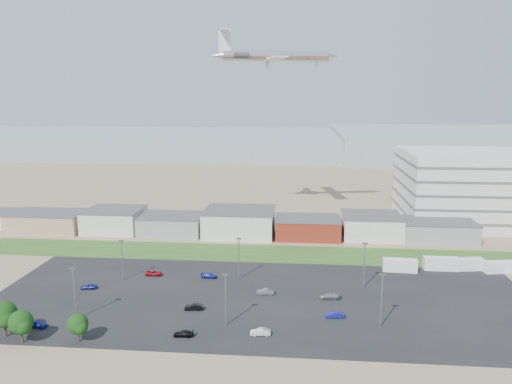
# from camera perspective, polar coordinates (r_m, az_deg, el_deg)

# --- Properties ---
(ground) EXTENTS (700.00, 700.00, 0.00)m
(ground) POSITION_cam_1_polar(r_m,az_deg,el_deg) (95.80, -3.61, -16.62)
(ground) COLOR #8D7359
(ground) RESTS_ON ground
(parking_lot) EXTENTS (120.00, 50.00, 0.01)m
(parking_lot) POSITION_cam_1_polar(r_m,az_deg,el_deg) (113.22, 0.52, -12.06)
(parking_lot) COLOR black
(parking_lot) RESTS_ON ground
(grass_strip) EXTENTS (160.00, 16.00, 0.02)m
(grass_strip) POSITION_cam_1_polar(r_m,az_deg,el_deg) (143.50, -0.44, -6.98)
(grass_strip) COLOR #2C4F1D
(grass_strip) RESTS_ON ground
(hills_backdrop) EXTENTS (700.00, 200.00, 9.00)m
(hills_backdrop) POSITION_cam_1_polar(r_m,az_deg,el_deg) (401.66, 8.99, 5.22)
(hills_backdrop) COLOR gray
(hills_backdrop) RESTS_ON ground
(building_row) EXTENTS (170.00, 20.00, 8.00)m
(building_row) POSITION_cam_1_polar(r_m,az_deg,el_deg) (162.85, -5.75, -3.38)
(building_row) COLOR silver
(building_row) RESTS_ON ground
(box_trailer_a) EXTENTS (8.66, 3.16, 3.19)m
(box_trailer_a) POSITION_cam_1_polar(r_m,az_deg,el_deg) (134.03, 16.12, -8.04)
(box_trailer_a) COLOR silver
(box_trailer_a) RESTS_ON ground
(box_trailer_b) EXTENTS (8.74, 2.85, 3.26)m
(box_trailer_b) POSITION_cam_1_polar(r_m,az_deg,el_deg) (138.42, 20.38, -7.68)
(box_trailer_b) COLOR silver
(box_trailer_b) RESTS_ON ground
(box_trailer_c) EXTENTS (8.37, 3.90, 3.02)m
(box_trailer_c) POSITION_cam_1_polar(r_m,az_deg,el_deg) (140.92, 23.02, -7.60)
(box_trailer_c) COLOR silver
(box_trailer_c) RESTS_ON ground
(box_trailer_d) EXTENTS (7.95, 3.81, 2.86)m
(box_trailer_d) POSITION_cam_1_polar(r_m,az_deg,el_deg) (142.27, 26.03, -7.71)
(box_trailer_d) COLOR silver
(box_trailer_d) RESTS_ON ground
(tree_mid) EXTENTS (5.24, 5.24, 7.87)m
(tree_mid) POSITION_cam_1_polar(r_m,az_deg,el_deg) (106.25, -26.85, -12.63)
(tree_mid) COLOR black
(tree_mid) RESTS_ON ground
(tree_right) EXTENTS (4.65, 4.65, 6.98)m
(tree_right) POSITION_cam_1_polar(r_m,az_deg,el_deg) (102.84, -25.27, -13.54)
(tree_right) COLOR black
(tree_right) RESTS_ON ground
(tree_near) EXTENTS (4.07, 4.07, 6.11)m
(tree_near) POSITION_cam_1_polar(r_m,az_deg,el_deg) (99.52, -19.69, -14.22)
(tree_near) COLOR black
(tree_near) RESTS_ON ground
(lightpole_front_l) EXTENTS (1.28, 0.53, 10.84)m
(lightpole_front_l) POSITION_cam_1_polar(r_m,az_deg,el_deg) (107.70, -20.01, -10.90)
(lightpole_front_l) COLOR slate
(lightpole_front_l) RESTS_ON ground
(lightpole_front_m) EXTENTS (1.25, 0.52, 10.59)m
(lightpole_front_m) POSITION_cam_1_polar(r_m,az_deg,el_deg) (99.25, -3.48, -12.21)
(lightpole_front_m) COLOR slate
(lightpole_front_m) RESTS_ON ground
(lightpole_front_r) EXTENTS (1.27, 0.53, 10.80)m
(lightpole_front_r) POSITION_cam_1_polar(r_m,az_deg,el_deg) (101.36, 14.15, -11.96)
(lightpole_front_r) COLOR slate
(lightpole_front_r) RESTS_ON ground
(lightpole_back_l) EXTENTS (1.18, 0.49, 10.07)m
(lightpole_back_l) POSITION_cam_1_polar(r_m,az_deg,el_deg) (126.04, -15.03, -7.56)
(lightpole_back_l) COLOR slate
(lightpole_back_l) RESTS_ON ground
(lightpole_back_m) EXTENTS (1.23, 0.51, 10.43)m
(lightpole_back_m) POSITION_cam_1_polar(r_m,az_deg,el_deg) (122.57, -1.97, -7.62)
(lightpole_back_m) COLOR slate
(lightpole_back_m) RESTS_ON ground
(lightpole_back_r) EXTENTS (1.28, 0.53, 10.87)m
(lightpole_back_r) POSITION_cam_1_polar(r_m,az_deg,el_deg) (119.85, 12.27, -8.21)
(lightpole_back_r) COLOR slate
(lightpole_back_r) RESTS_ON ground
(airliner) EXTENTS (48.84, 37.97, 12.93)m
(airliner) POSITION_cam_1_polar(r_m,az_deg,el_deg) (174.30, 2.34, 15.25)
(airliner) COLOR silver
(parked_car_1) EXTENTS (4.04, 1.79, 1.29)m
(parked_car_1) POSITION_cam_1_polar(r_m,az_deg,el_deg) (105.29, 9.00, -13.68)
(parked_car_1) COLOR navy
(parked_car_1) RESTS_ON ground
(parked_car_3) EXTENTS (3.83, 1.65, 1.10)m
(parked_car_3) POSITION_cam_1_polar(r_m,az_deg,el_deg) (97.89, -8.29, -15.72)
(parked_car_3) COLOR black
(parked_car_3) RESTS_ON ground
(parked_car_4) EXTENTS (4.09, 1.78, 1.31)m
(parked_car_4) POSITION_cam_1_polar(r_m,az_deg,el_deg) (108.25, -7.10, -12.90)
(parked_car_4) COLOR black
(parked_car_4) RESTS_ON ground
(parked_car_5) EXTENTS (3.84, 1.93, 1.26)m
(parked_car_5) POSITION_cam_1_polar(r_m,az_deg,el_deg) (124.31, -18.58, -10.19)
(parked_car_5) COLOR navy
(parked_car_5) RESTS_ON ground
(parked_car_6) EXTENTS (4.08, 1.85, 1.16)m
(parked_car_6) POSITION_cam_1_polar(r_m,az_deg,el_deg) (125.27, -5.39, -9.50)
(parked_car_6) COLOR navy
(parked_car_6) RESTS_ON ground
(parked_car_7) EXTENTS (4.03, 1.72, 1.29)m
(parked_car_7) POSITION_cam_1_polar(r_m,az_deg,el_deg) (115.22, 1.09, -11.29)
(parked_car_7) COLOR #595B5E
(parked_car_7) RESTS_ON ground
(parked_car_9) EXTENTS (4.29, 2.13, 1.17)m
(parked_car_9) POSITION_cam_1_polar(r_m,az_deg,el_deg) (128.90, -11.59, -9.08)
(parked_car_9) COLOR maroon
(parked_car_9) RESTS_ON ground
(parked_car_10) EXTENTS (4.29, 2.15, 1.20)m
(parked_car_10) POSITION_cam_1_polar(r_m,az_deg,el_deg) (108.97, -23.71, -13.67)
(parked_car_10) COLOR navy
(parked_car_10) RESTS_ON ground
(parked_car_12) EXTENTS (4.62, 2.11, 1.31)m
(parked_car_12) POSITION_cam_1_polar(r_m,az_deg,el_deg) (113.96, 8.40, -11.67)
(parked_car_12) COLOR #A5A5AA
(parked_car_12) RESTS_ON ground
(parked_car_13) EXTENTS (3.98, 1.76, 1.27)m
(parked_car_13) POSITION_cam_1_polar(r_m,az_deg,el_deg) (97.37, 0.50, -15.70)
(parked_car_13) COLOR silver
(parked_car_13) RESTS_ON ground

